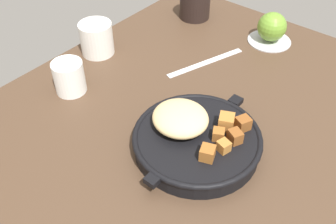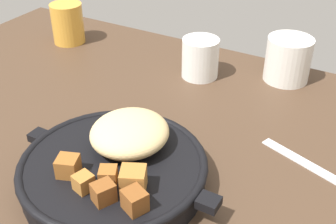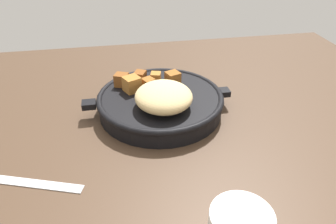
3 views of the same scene
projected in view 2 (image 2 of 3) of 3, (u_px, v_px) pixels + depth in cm
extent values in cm
cube|color=#473323|center=(132.00, 172.00, 62.82)|extent=(115.79, 85.87, 2.40)
cylinder|color=black|center=(117.00, 174.00, 57.97)|extent=(24.39, 24.39, 3.62)
torus|color=black|center=(116.00, 165.00, 57.14)|extent=(25.10, 25.10, 1.20)
cube|color=black|center=(209.00, 202.00, 51.73)|extent=(2.64, 2.40, 1.20)
cube|color=black|center=(40.00, 136.00, 62.83)|extent=(2.64, 2.40, 1.20)
ellipsoid|color=#DBBC7F|center=(129.00, 131.00, 59.30)|extent=(10.62, 11.14, 4.28)
cube|color=#935623|center=(108.00, 176.00, 53.26)|extent=(2.93, 2.94, 2.17)
cube|color=brown|center=(135.00, 201.00, 49.41)|extent=(3.34, 3.20, 2.61)
cube|color=#935623|center=(68.00, 166.00, 54.50)|extent=(3.38, 3.32, 2.54)
cube|color=brown|center=(104.00, 193.00, 50.57)|extent=(3.04, 3.19, 2.50)
cube|color=#A86B2D|center=(84.00, 183.00, 52.28)|extent=(2.54, 2.59, 2.12)
cube|color=#A86B2D|center=(133.00, 180.00, 51.99)|extent=(3.96, 3.90, 3.02)
cube|color=silver|center=(330.00, 177.00, 59.88)|extent=(21.66, 8.89, 0.36)
cylinder|color=gold|center=(68.00, 23.00, 96.12)|extent=(6.96, 6.96, 8.71)
cylinder|color=silver|center=(288.00, 59.00, 81.41)|extent=(8.42, 8.42, 8.37)
cylinder|color=white|center=(200.00, 58.00, 82.78)|extent=(6.99, 6.99, 7.59)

